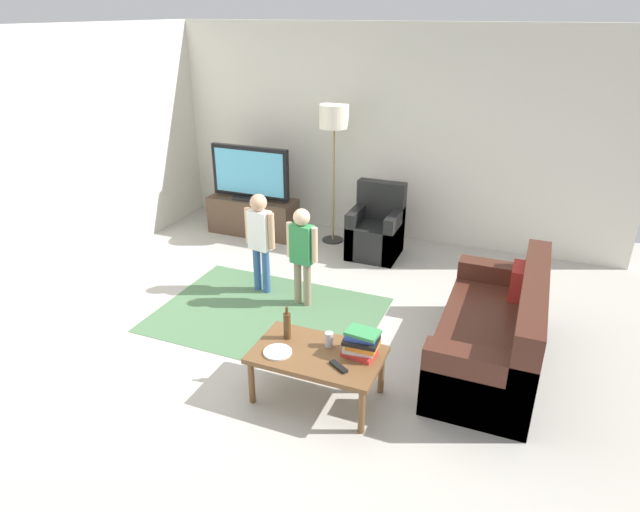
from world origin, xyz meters
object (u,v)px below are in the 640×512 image
bottle (287,325)px  soda_can (329,339)px  tv_remote (339,367)px  armchair (376,232)px  child_near_tv (260,234)px  plate (278,352)px  couch (499,336)px  floor_lamp (334,124)px  tv (250,174)px  child_center (302,248)px  book_stack (361,343)px  tv_stand (253,216)px  coffee_table (317,358)px

bottle → soda_can: bearing=3.3°
bottle → tv_remote: bearing=-22.9°
armchair → child_near_tv: child_near_tv is taller
bottle → soda_can: size_ratio=2.36×
bottle → plate: bearing=-84.7°
couch → plate: 1.91m
armchair → bottle: bearing=-88.2°
floor_lamp → soda_can: (1.09, -2.93, -1.06)m
armchair → soda_can: armchair is taller
tv → floor_lamp: bearing=8.9°
tv → armchair: 1.85m
child_center → child_near_tv: bearing=169.5°
child_near_tv → plate: size_ratio=5.04×
tv → soda_can: size_ratio=9.17×
book_stack → floor_lamp: bearing=114.7°
child_near_tv → soda_can: child_near_tv is taller
tv_stand → child_center: size_ratio=1.14×
tv → book_stack: bearing=-48.4°
soda_can → tv: bearing=128.5°
child_near_tv → bottle: size_ratio=3.92×
armchair → tv_remote: armchair is taller
book_stack → soda_can: bearing=176.4°
tv → coffee_table: 3.62m
tv → coffee_table: (2.15, -2.88, -0.48)m
armchair → child_near_tv: 1.70m
coffee_table → tv_remote: 0.26m
tv_stand → child_near_tv: size_ratio=1.08×
tv_stand → child_near_tv: 1.77m
armchair → tv_remote: bearing=-78.5°
book_stack → bottle: size_ratio=0.98×
child_center → book_stack: child_center is taller
child_center → soda_can: bearing=-57.7°
coffee_table → plate: 0.31m
couch → child_center: bearing=170.0°
armchair → coffee_table: bearing=-82.3°
couch → plate: size_ratio=8.18×
tv_stand → couch: bearing=-29.2°
floor_lamp → plate: floor_lamp is taller
bottle → plate: bottle is taller
tv → child_center: bearing=-47.2°
armchair → book_stack: size_ratio=3.25×
book_stack → soda_can: book_stack is taller
tv_stand → child_center: (1.43, -1.56, 0.39)m
child_center → soda_can: 1.45m
tv → child_near_tv: size_ratio=0.99×
tv_stand → bottle: (1.85, -2.80, 0.29)m
tv_remote → floor_lamp: bearing=143.0°
armchair → tv_remote: (0.61, -2.98, 0.13)m
tv → armchair: bearing=-0.6°
tv → coffee_table: size_ratio=1.10×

